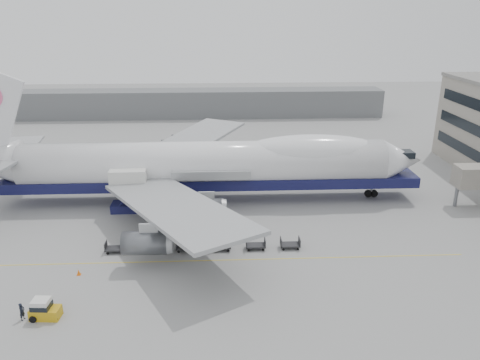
{
  "coord_description": "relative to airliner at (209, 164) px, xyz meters",
  "views": [
    {
      "loc": [
        2.15,
        -52.51,
        26.6
      ],
      "look_at": [
        4.91,
        6.0,
        5.24
      ],
      "focal_mm": 35.0,
      "sensor_mm": 36.0,
      "label": 1
    }
  ],
  "objects": [
    {
      "name": "dolly_5",
      "position": [
        9.76,
        -15.5,
        -5.09
      ],
      "size": [
        2.3,
        1.35,
        1.3
      ],
      "color": "#2D2D30",
      "rests_on": "ground"
    },
    {
      "name": "traffic_cone",
      "position": [
        -13.64,
        -20.37,
        -5.33
      ],
      "size": [
        0.43,
        0.43,
        0.63
      ],
      "rotation": [
        0.0,
        0.0,
        0.28
      ],
      "color": "orange",
      "rests_on": "ground"
    },
    {
      "name": "ground",
      "position": [
        -0.64,
        -12.0,
        -5.62
      ],
      "size": [
        260.0,
        260.0,
        0.0
      ],
      "primitive_type": "plane",
      "color": "gray",
      "rests_on": "ground"
    },
    {
      "name": "baggage_tug",
      "position": [
        -14.7,
        -27.71,
        -4.77
      ],
      "size": [
        2.74,
        1.62,
        1.93
      ],
      "rotation": [
        0.0,
        0.0,
        -0.08
      ],
      "color": "#C09512",
      "rests_on": "ground"
    },
    {
      "name": "hangar",
      "position": [
        -10.64,
        58.0,
        -2.12
      ],
      "size": [
        110.0,
        8.0,
        7.0
      ],
      "primitive_type": "cube",
      "color": "slate",
      "rests_on": "ground"
    },
    {
      "name": "dolly_0",
      "position": [
        -10.7,
        -15.5,
        -5.09
      ],
      "size": [
        2.3,
        1.35,
        1.3
      ],
      "color": "#2D2D30",
      "rests_on": "ground"
    },
    {
      "name": "dolly_4",
      "position": [
        5.67,
        -15.5,
        -5.09
      ],
      "size": [
        2.3,
        1.35,
        1.3
      ],
      "color": "#2D2D30",
      "rests_on": "ground"
    },
    {
      "name": "airliner",
      "position": [
        0.0,
        0.0,
        0.0
      ],
      "size": [
        67.0,
        55.3,
        19.98
      ],
      "color": "white",
      "rests_on": "ground"
    },
    {
      "name": "ground_worker",
      "position": [
        -16.58,
        -27.92,
        -4.77
      ],
      "size": [
        0.56,
        0.71,
        1.72
      ],
      "primitive_type": "imported",
      "rotation": [
        0.0,
        0.0,
        1.32
      ],
      "color": "black",
      "rests_on": "ground"
    },
    {
      "name": "dolly_2",
      "position": [
        -2.52,
        -15.5,
        -5.09
      ],
      "size": [
        2.3,
        1.35,
        1.3
      ],
      "color": "#2D2D30",
      "rests_on": "ground"
    },
    {
      "name": "dolly_1",
      "position": [
        -6.61,
        -15.5,
        -5.09
      ],
      "size": [
        2.3,
        1.35,
        1.3
      ],
      "color": "#2D2D30",
      "rests_on": "ground"
    },
    {
      "name": "catering_truck",
      "position": [
        -10.94,
        -3.48,
        -2.17
      ],
      "size": [
        5.37,
        3.78,
        6.18
      ],
      "rotation": [
        0.0,
        0.0,
        0.01
      ],
      "color": "#181A4A",
      "rests_on": "ground"
    },
    {
      "name": "dolly_3",
      "position": [
        1.57,
        -15.5,
        -5.09
      ],
      "size": [
        2.3,
        1.35,
        1.3
      ],
      "color": "#2D2D30",
      "rests_on": "ground"
    },
    {
      "name": "apron_line",
      "position": [
        -0.64,
        -18.0,
        -5.62
      ],
      "size": [
        60.0,
        0.15,
        0.01
      ],
      "primitive_type": "cube",
      "color": "gold",
      "rests_on": "ground"
    }
  ]
}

